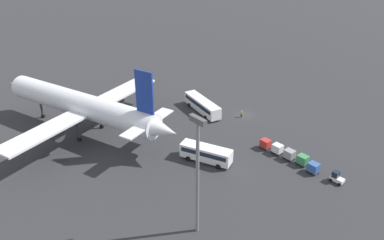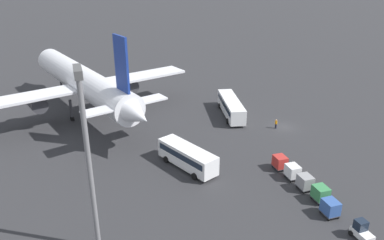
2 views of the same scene
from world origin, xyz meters
The scene contains 12 objects.
ground_plane centered at (0.00, 0.00, 0.00)m, with size 600.00×600.00×0.00m, color #2D2D30.
airplane centered at (17.62, 33.42, 6.74)m, with size 47.91×41.20×17.91m.
shuttle_bus_near centered at (8.30, 6.79, 1.94)m, with size 13.30×5.48×3.23m.
shuttle_bus_far centered at (-8.21, 21.08, 1.92)m, with size 10.53×6.53×3.21m.
baggage_tug centered at (-28.65, 8.01, 0.94)m, with size 2.43×1.67×2.10m.
worker_person centered at (-0.06, 1.70, 0.87)m, with size 0.38×0.38×1.74m.
cargo_cart_blue centered at (-24.32, 8.73, 1.19)m, with size 2.01×1.70×2.06m.
cargo_cart_green centered at (-21.48, 8.00, 1.19)m, with size 2.01×1.70×2.06m.
cargo_cart_grey centered at (-18.63, 8.31, 1.19)m, with size 2.01×1.70×2.06m.
cargo_cart_white centered at (-15.79, 8.37, 1.19)m, with size 2.01×1.70×2.06m.
cargo_cart_red centered at (-12.95, 8.64, 1.19)m, with size 2.01×1.70×2.06m.
light_pole centered at (-21.05, 34.98, 11.72)m, with size 2.80×0.70×19.35m.
Camera 2 is at (-53.48, 35.64, 27.54)m, focal length 35.00 mm.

